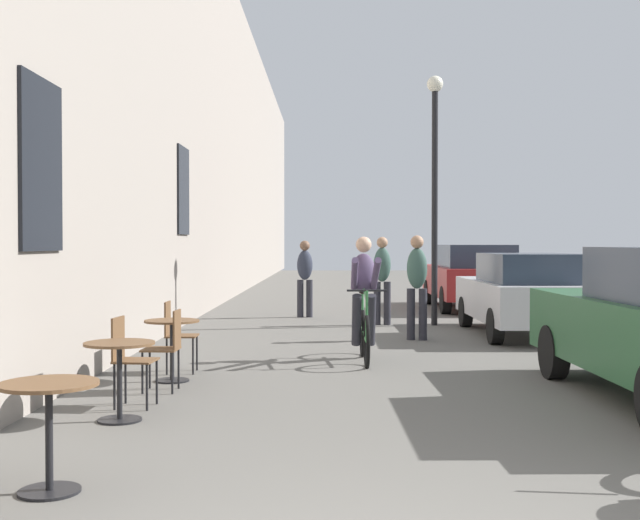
{
  "coord_description": "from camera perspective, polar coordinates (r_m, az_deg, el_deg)",
  "views": [
    {
      "loc": [
        -0.36,
        -3.25,
        1.62
      ],
      "look_at": [
        -0.56,
        15.21,
        1.23
      ],
      "focal_mm": 44.87,
      "sensor_mm": 36.0,
      "label": 1
    }
  ],
  "objects": [
    {
      "name": "pedestrian_far",
      "position": [
        17.43,
        -1.09,
        -1.01
      ],
      "size": [
        0.36,
        0.28,
        1.67
      ],
      "color": "#26262D",
      "rests_on": "ground_plane"
    },
    {
      "name": "parked_car_third",
      "position": [
        19.9,
        10.76,
        -1.12
      ],
      "size": [
        1.89,
        4.44,
        1.58
      ],
      "color": "maroon",
      "rests_on": "ground_plane"
    },
    {
      "name": "cafe_chair_far_toward_street",
      "position": [
        10.18,
        -10.24,
        -5.02
      ],
      "size": [
        0.39,
        0.39,
        0.89
      ],
      "color": "black",
      "rests_on": "ground_plane"
    },
    {
      "name": "cafe_table_far",
      "position": [
        9.55,
        -10.51,
        -5.42
      ],
      "size": [
        0.64,
        0.64,
        0.72
      ],
      "color": "black",
      "rests_on": "ground_plane"
    },
    {
      "name": "cyclist_on_bicycle",
      "position": [
        11.06,
        3.16,
        -2.99
      ],
      "size": [
        0.52,
        1.76,
        1.74
      ],
      "color": "black",
      "rests_on": "ground_plane"
    },
    {
      "name": "pedestrian_near",
      "position": [
        13.43,
        6.93,
        -1.5
      ],
      "size": [
        0.37,
        0.29,
        1.75
      ],
      "color": "#26262D",
      "rests_on": "ground_plane"
    },
    {
      "name": "cafe_chair_mid_toward_street",
      "position": [
        8.16,
        -13.51,
        -6.59
      ],
      "size": [
        0.41,
        0.41,
        0.89
      ],
      "color": "black",
      "rests_on": "ground_plane"
    },
    {
      "name": "parked_car_second",
      "position": [
        14.43,
        14.35,
        -2.29
      ],
      "size": [
        1.74,
        4.07,
        1.44
      ],
      "color": "#B7B7BC",
      "rests_on": "ground_plane"
    },
    {
      "name": "cafe_table_near",
      "position": [
        5.55,
        -18.76,
        -10.28
      ],
      "size": [
        0.64,
        0.64,
        0.72
      ],
      "color": "black",
      "rests_on": "ground_plane"
    },
    {
      "name": "building_facade_left",
      "position": [
        17.78,
        -9.58,
        11.12
      ],
      "size": [
        0.54,
        68.0,
        9.37
      ],
      "color": "gray",
      "rests_on": "ground_plane"
    },
    {
      "name": "cafe_chair_far_toward_wall",
      "position": [
        8.92,
        -10.82,
        -5.91
      ],
      "size": [
        0.39,
        0.39,
        0.89
      ],
      "color": "black",
      "rests_on": "ground_plane"
    },
    {
      "name": "street_lamp",
      "position": [
        15.95,
        8.19,
        6.55
      ],
      "size": [
        0.32,
        0.32,
        4.9
      ],
      "color": "black",
      "rests_on": "ground_plane"
    },
    {
      "name": "pedestrian_mid",
      "position": [
        15.85,
        4.46,
        -1.09
      ],
      "size": [
        0.35,
        0.25,
        1.74
      ],
      "color": "#26262D",
      "rests_on": "ground_plane"
    },
    {
      "name": "cafe_table_mid",
      "position": [
        7.54,
        -14.11,
        -7.2
      ],
      "size": [
        0.64,
        0.64,
        0.72
      ],
      "color": "black",
      "rests_on": "ground_plane"
    }
  ]
}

